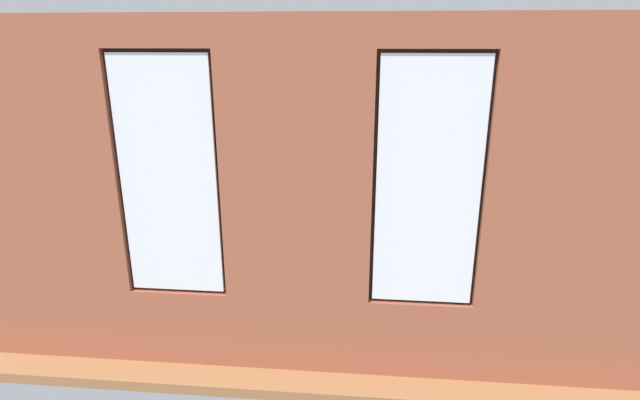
{
  "coord_description": "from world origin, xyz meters",
  "views": [
    {
      "loc": [
        -0.57,
        6.23,
        2.89
      ],
      "look_at": [
        -0.02,
        0.4,
        1.0
      ],
      "focal_mm": 28.0,
      "sensor_mm": 36.0,
      "label": 1
    }
  ],
  "objects": [
    {
      "name": "ground_plane",
      "position": [
        0.0,
        0.0,
        -0.05
      ],
      "size": [
        6.71,
        5.4,
        0.1
      ],
      "primitive_type": "cube",
      "color": "#99663D"
    },
    {
      "name": "brick_wall_with_windows",
      "position": [
        0.0,
        2.32,
        1.5
      ],
      "size": [
        6.11,
        0.3,
        3.08
      ],
      "color": "#9E5138",
      "rests_on": "ground_plane"
    },
    {
      "name": "white_wall_right",
      "position": [
        3.0,
        0.2,
        1.54
      ],
      "size": [
        0.1,
        4.4,
        3.08
      ],
      "primitive_type": "cube",
      "color": "white",
      "rests_on": "ground_plane"
    },
    {
      "name": "couch_by_window",
      "position": [
        0.48,
        1.67,
        0.33
      ],
      "size": [
        2.09,
        0.87,
        0.8
      ],
      "color": "black",
      "rests_on": "ground_plane"
    },
    {
      "name": "couch_left",
      "position": [
        -2.35,
        0.77,
        0.33
      ],
      "size": [
        1.05,
        2.13,
        0.8
      ],
      "rotation": [
        0.0,
        0.0,
        1.48
      ],
      "color": "black",
      "rests_on": "ground_plane"
    },
    {
      "name": "coffee_table",
      "position": [
        -0.05,
        -0.45,
        0.39
      ],
      "size": [
        1.44,
        0.79,
        0.44
      ],
      "color": "tan",
      "rests_on": "ground_plane"
    },
    {
      "name": "cup_ceramic",
      "position": [
        -0.16,
        -0.33,
        0.49
      ],
      "size": [
        0.07,
        0.07,
        0.09
      ],
      "primitive_type": "cylinder",
      "color": "#4C4C51",
      "rests_on": "coffee_table"
    },
    {
      "name": "candle_jar",
      "position": [
        0.13,
        -0.54,
        0.5
      ],
      "size": [
        0.08,
        0.08,
        0.11
      ],
      "primitive_type": "cylinder",
      "color": "#B7333D",
      "rests_on": "coffee_table"
    },
    {
      "name": "table_plant_small",
      "position": [
        -0.05,
        -0.45,
        0.54
      ],
      "size": [
        0.11,
        0.11,
        0.18
      ],
      "color": "brown",
      "rests_on": "coffee_table"
    },
    {
      "name": "remote_silver",
      "position": [
        0.38,
        -0.33,
        0.45
      ],
      "size": [
        0.13,
        0.17,
        0.02
      ],
      "primitive_type": "cube",
      "rotation": [
        0.0,
        0.0,
        2.62
      ],
      "color": "#B2B2B7",
      "rests_on": "coffee_table"
    },
    {
      "name": "media_console",
      "position": [
        2.7,
        0.31,
        0.29
      ],
      "size": [
        1.19,
        0.42,
        0.58
      ],
      "primitive_type": "cube",
      "color": "black",
      "rests_on": "ground_plane"
    },
    {
      "name": "tv_flatscreen",
      "position": [
        2.7,
        0.31,
        1.0
      ],
      "size": [
        1.19,
        0.2,
        0.82
      ],
      "color": "black",
      "rests_on": "media_console"
    },
    {
      "name": "papasan_chair",
      "position": [
        0.19,
        -1.41,
        0.45
      ],
      "size": [
        1.12,
        1.12,
        0.7
      ],
      "color": "olive",
      "rests_on": "ground_plane"
    },
    {
      "name": "potted_plant_between_couches",
      "position": [
        -1.0,
        1.62,
        0.68
      ],
      "size": [
        0.68,
        0.72,
        1.16
      ],
      "color": "beige",
      "rests_on": "ground_plane"
    },
    {
      "name": "potted_plant_foreground_right",
      "position": [
        2.4,
        -1.66,
        0.74
      ],
      "size": [
        1.05,
        0.92,
        1.43
      ],
      "color": "gray",
      "rests_on": "ground_plane"
    },
    {
      "name": "potted_plant_by_left_couch",
      "position": [
        -1.95,
        -0.71,
        0.39
      ],
      "size": [
        0.32,
        0.32,
        0.59
      ],
      "color": "#9E5638",
      "rests_on": "ground_plane"
    },
    {
      "name": "potted_plant_mid_room_small",
      "position": [
        -0.96,
        -0.78,
        0.31
      ],
      "size": [
        0.31,
        0.31,
        0.48
      ],
      "color": "#47423D",
      "rests_on": "ground_plane"
    },
    {
      "name": "potted_plant_near_tv",
      "position": [
        2.16,
        1.36,
        0.64
      ],
      "size": [
        0.91,
        0.83,
        1.22
      ],
      "color": "beige",
      "rests_on": "ground_plane"
    },
    {
      "name": "potted_plant_corner_near_left",
      "position": [
        -2.5,
        -1.7,
        0.57
      ],
      "size": [
        0.55,
        0.55,
        0.88
      ],
      "color": "gray",
      "rests_on": "ground_plane"
    },
    {
      "name": "potted_plant_beside_window_right",
      "position": [
        1.72,
        1.77,
        0.5
      ],
      "size": [
        0.98,
        1.02,
        1.25
      ],
      "color": "beige",
      "rests_on": "ground_plane"
    }
  ]
}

